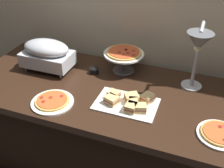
% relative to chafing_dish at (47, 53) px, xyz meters
% --- Properties ---
extents(ground_plane, '(8.00, 8.00, 0.00)m').
position_rel_chafing_dish_xyz_m(ground_plane, '(0.48, -0.10, -0.89)').
color(ground_plane, '#38332D').
extents(back_wall, '(4.40, 0.04, 2.40)m').
position_rel_chafing_dish_xyz_m(back_wall, '(0.48, 0.40, 0.31)').
color(back_wall, '#C6B593').
rests_on(back_wall, ground_plane).
extents(buffet_table, '(1.90, 0.84, 0.76)m').
position_rel_chafing_dish_xyz_m(buffet_table, '(0.48, -0.10, -0.51)').
color(buffet_table, black).
rests_on(buffet_table, ground_plane).
extents(chafing_dish, '(0.37, 0.22, 0.24)m').
position_rel_chafing_dish_xyz_m(chafing_dish, '(0.00, 0.00, 0.00)').
color(chafing_dish, '#B7BABF').
rests_on(chafing_dish, buffet_table).
extents(heat_lamp, '(0.15, 0.32, 0.47)m').
position_rel_chafing_dish_xyz_m(heat_lamp, '(1.04, -0.00, 0.23)').
color(heat_lamp, '#B7BABF').
rests_on(heat_lamp, buffet_table).
extents(pizza_plate_front, '(0.24, 0.24, 0.03)m').
position_rel_chafing_dish_xyz_m(pizza_plate_front, '(1.24, -0.30, -0.12)').
color(pizza_plate_front, white).
rests_on(pizza_plate_front, buffet_table).
extents(pizza_plate_center, '(0.27, 0.27, 0.03)m').
position_rel_chafing_dish_xyz_m(pizza_plate_center, '(0.24, -0.36, -0.12)').
color(pizza_plate_center, white).
rests_on(pizza_plate_center, buffet_table).
extents(pizza_plate_raised_stand, '(0.29, 0.29, 0.17)m').
position_rel_chafing_dish_xyz_m(pizza_plate_raised_stand, '(0.54, 0.17, -0.00)').
color(pizza_plate_raised_stand, '#595B60').
rests_on(pizza_plate_raised_stand, buffet_table).
extents(sandwich_platter, '(0.39, 0.25, 0.06)m').
position_rel_chafing_dish_xyz_m(sandwich_platter, '(0.70, -0.21, -0.11)').
color(sandwich_platter, white).
rests_on(sandwich_platter, buffet_table).
extents(sauce_cup_near, '(0.07, 0.07, 0.04)m').
position_rel_chafing_dish_xyz_m(sauce_cup_near, '(0.35, 0.07, -0.11)').
color(sauce_cup_near, black).
rests_on(sauce_cup_near, buffet_table).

